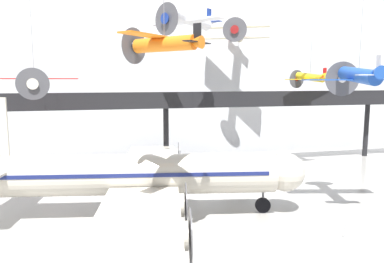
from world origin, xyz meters
name	(u,v)px	position (x,y,z in m)	size (l,w,h in m)	color
hangar_back_wall	(157,63)	(0.00, 34.70, 13.78)	(140.00, 3.00, 27.56)	silver
mezzanine_walkway	(167,105)	(0.00, 27.16, 8.22)	(110.00, 3.20, 9.88)	black
airliner_silver_main	(134,175)	(-5.72, 11.45, 3.49)	(29.24, 33.60, 9.97)	beige
suspended_plane_yellow_lowwing	(310,77)	(18.21, 24.39, 11.66)	(6.90, 5.70, 12.39)	yellow
suspended_plane_orange_highwing	(164,43)	(-4.18, 5.08, 13.66)	(5.83, 5.79, 10.31)	orange
suspended_plane_red_highwing	(35,83)	(-14.39, 20.59, 10.99)	(8.25, 6.73, 13.05)	red
suspended_plane_blue_trainer	(359,76)	(12.54, 7.82, 11.68)	(8.89, 7.38, 12.75)	#1E4CAD
suspended_plane_white_twin	(189,19)	(1.04, 19.63, 17.55)	(7.46, 8.14, 7.27)	silver
suspended_plane_cream_biplane	(237,34)	(9.98, 29.30, 17.37)	(8.31, 7.33, 6.82)	beige
stanchion_barrier	(345,234)	(8.51, 3.12, 0.33)	(0.36, 0.36, 1.08)	#B2B5BA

